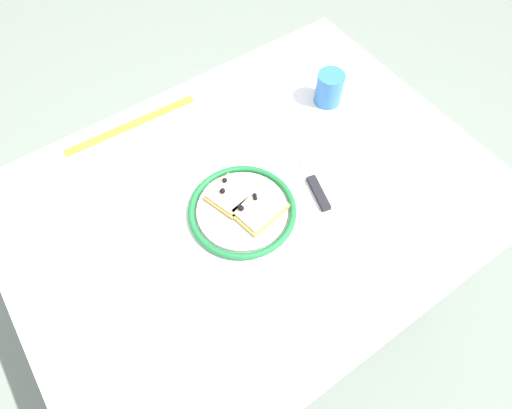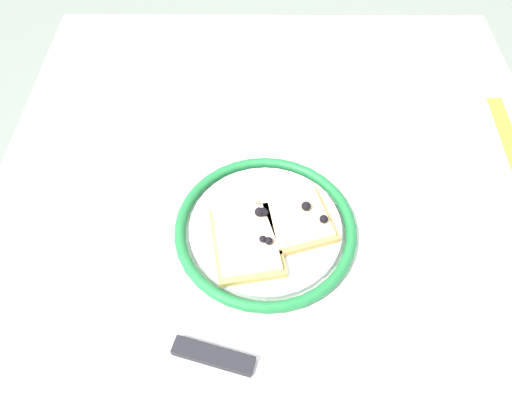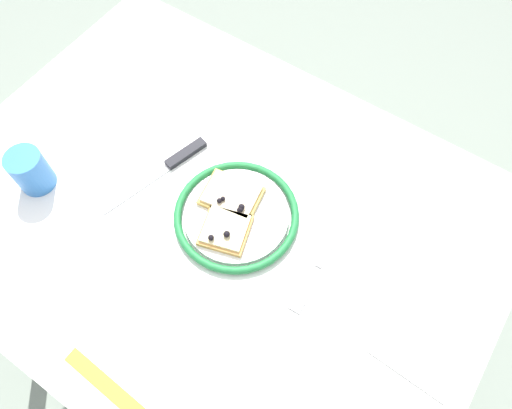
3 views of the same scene
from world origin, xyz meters
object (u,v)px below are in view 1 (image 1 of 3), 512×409
(pizza_slice_near, at_px, (259,209))
(measuring_tape, at_px, (131,125))
(fork, at_px, (172,257))
(cup, at_px, (329,88))
(plate, at_px, (242,210))
(pizza_slice_far, at_px, (230,195))
(napkin, at_px, (70,307))
(dining_table, at_px, (254,219))
(knife, at_px, (313,182))

(pizza_slice_near, relative_size, measuring_tape, 0.35)
(fork, bearing_deg, cup, 16.38)
(plate, xyz_separation_m, pizza_slice_far, (-0.00, 0.04, 0.01))
(plate, distance_m, pizza_slice_near, 0.04)
(plate, distance_m, measuring_tape, 0.37)
(cup, bearing_deg, plate, -157.27)
(pizza_slice_far, height_order, cup, cup)
(napkin, bearing_deg, pizza_slice_far, 4.03)
(dining_table, height_order, pizza_slice_far, pizza_slice_far)
(dining_table, distance_m, plate, 0.12)
(dining_table, height_order, napkin, napkin)
(pizza_slice_far, relative_size, cup, 1.23)
(plate, height_order, fork, plate)
(dining_table, height_order, pizza_slice_near, pizza_slice_near)
(pizza_slice_near, bearing_deg, plate, 139.23)
(measuring_tape, bearing_deg, fork, -100.97)
(fork, distance_m, cup, 0.56)
(plate, bearing_deg, napkin, 178.00)
(dining_table, bearing_deg, cup, 22.61)
(pizza_slice_near, distance_m, napkin, 0.41)
(knife, relative_size, measuring_tape, 0.70)
(dining_table, relative_size, fork, 5.21)
(pizza_slice_near, bearing_deg, knife, -1.08)
(knife, height_order, cup, cup)
(fork, bearing_deg, pizza_slice_near, -4.75)
(dining_table, height_order, plate, plate)
(fork, distance_m, measuring_tape, 0.38)
(cup, bearing_deg, measuring_tape, 154.83)
(knife, height_order, napkin, knife)
(knife, bearing_deg, napkin, 175.97)
(knife, xyz_separation_m, fork, (-0.35, 0.02, -0.00))
(pizza_slice_near, relative_size, knife, 0.50)
(plate, xyz_separation_m, fork, (-0.17, -0.01, -0.01))
(pizza_slice_near, relative_size, napkin, 0.83)
(napkin, bearing_deg, plate, -2.00)
(pizza_slice_far, distance_m, napkin, 0.38)
(cup, distance_m, measuring_tape, 0.49)
(pizza_slice_near, bearing_deg, pizza_slice_far, 116.02)
(fork, distance_m, napkin, 0.21)
(measuring_tape, bearing_deg, cup, -22.64)
(measuring_tape, bearing_deg, knife, -53.71)
(napkin, bearing_deg, knife, -4.03)
(napkin, bearing_deg, dining_table, 0.68)
(dining_table, xyz_separation_m, napkin, (-0.43, -0.01, 0.10))
(plate, height_order, knife, plate)
(plate, distance_m, fork, 0.17)
(pizza_slice_near, bearing_deg, cup, 27.54)
(cup, bearing_deg, pizza_slice_near, -152.46)
(dining_table, height_order, fork, fork)
(plate, bearing_deg, pizza_slice_near, -40.77)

